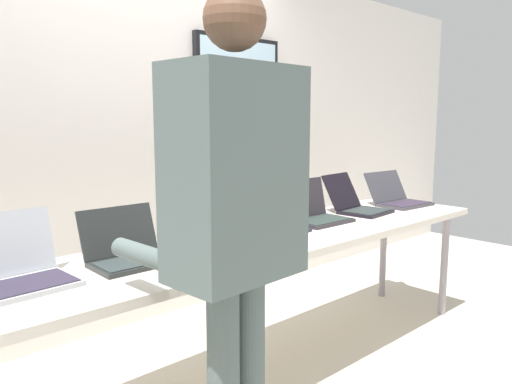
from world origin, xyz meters
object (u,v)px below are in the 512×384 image
laptop_station_2 (206,235)px  laptop_station_0 (16,270)px  laptop_station_3 (267,222)px  laptop_station_5 (356,204)px  laptop_station_6 (398,197)px  person (234,210)px  laptop_station_1 (129,250)px  workbench (251,249)px  laptop_station_4 (315,212)px

laptop_station_2 → laptop_station_0: bearing=179.1°
laptop_station_3 → laptop_station_5: 0.84m
laptop_station_2 → laptop_station_5: bearing=1.7°
laptop_station_6 → person: 2.25m
laptop_station_5 → laptop_station_6: laptop_station_5 is taller
laptop_station_3 → laptop_station_6: 1.30m
laptop_station_6 → laptop_station_3: bearing=179.2°
laptop_station_5 → laptop_station_6: (0.46, -0.03, -0.00)m
laptop_station_5 → laptop_station_6: 0.46m
laptop_station_3 → laptop_station_5: laptop_station_5 is taller
laptop_station_1 → person: 0.73m
laptop_station_2 → laptop_station_3: (0.44, 0.03, 0.00)m
workbench → laptop_station_4: 0.61m
laptop_station_6 → laptop_station_5: bearing=176.3°
workbench → person: 0.96m
laptop_station_4 → laptop_station_1: bearing=-179.0°
workbench → laptop_station_0: laptop_station_0 is taller
laptop_station_0 → laptop_station_5: bearing=0.6°
laptop_station_5 → laptop_station_2: bearing=-178.3°
person → laptop_station_6: bearing=17.9°
laptop_station_0 → person: person is taller
laptop_station_2 → laptop_station_4: laptop_station_4 is taller
laptop_station_0 → laptop_station_5: size_ratio=0.91×
laptop_station_5 → laptop_station_4: bearing=-178.6°
laptop_station_3 → person: person is taller
workbench → laptop_station_2: (-0.24, 0.06, 0.10)m
laptop_station_4 → workbench: bearing=-172.1°
laptop_station_1 → laptop_station_5: bearing=1.1°
laptop_station_2 → laptop_station_3: size_ratio=0.95×
laptop_station_0 → person: (0.48, -0.69, 0.26)m
laptop_station_4 → laptop_station_5: bearing=1.4°
laptop_station_2 → laptop_station_3: bearing=3.4°
laptop_station_3 → laptop_station_4: (0.40, 0.00, 0.00)m
workbench → laptop_station_1: laptop_station_1 is taller
workbench → laptop_station_4: size_ratio=9.60×
workbench → laptop_station_3: laptop_station_3 is taller
workbench → laptop_station_3: size_ratio=9.12×
laptop_station_0 → laptop_station_4: (1.71, 0.01, -0.00)m
laptop_station_1 → laptop_station_3: (0.85, 0.02, 0.00)m
workbench → laptop_station_0: bearing=176.3°
laptop_station_6 → workbench: bearing=-177.5°
laptop_station_4 → laptop_station_6: bearing=-1.2°
laptop_station_0 → laptop_station_2: laptop_station_0 is taller
workbench → laptop_station_6: bearing=2.5°
person → laptop_station_0: bearing=124.6°
laptop_station_5 → laptop_station_3: bearing=-179.2°
laptop_station_1 → person: size_ratio=0.20×
workbench → laptop_station_5: bearing=5.2°
laptop_station_2 → person: 0.83m
laptop_station_0 → laptop_station_6: (2.60, -0.01, -0.01)m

